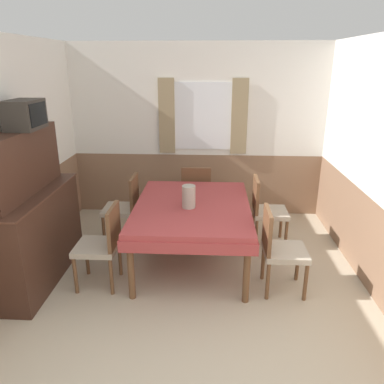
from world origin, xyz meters
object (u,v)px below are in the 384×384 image
Objects in this scene: vase at (189,197)px; chair_left_far at (125,206)px; dining_table at (192,212)px; sideboard at (33,220)px; chair_right_near at (279,247)px; tv at (25,115)px; chair_right_far at (265,208)px; chair_head_window at (196,192)px; chair_left_near at (103,243)px.

chair_left_far is at bearing 144.40° from vase.
sideboard is (-1.70, -0.45, 0.06)m from dining_table.
vase is (-0.96, 0.44, 0.38)m from chair_right_near.
chair_right_near is 0.55× the size of sideboard.
sideboard is at bearing -168.07° from vase.
dining_table is 4.05× the size of tv.
chair_left_far and chair_right_far have the same top height.
chair_head_window and chair_left_near have the same top height.
chair_left_far is 1.16m from vase.
chair_right_far and chair_left_near have the same top height.
chair_right_near is 1.00× the size of chair_left_near.
dining_table is at bearing 14.85° from sideboard.
vase is at bearing -125.60° from chair_left_far.
tv is at bearing -138.87° from chair_head_window.
tv reaches higher than dining_table.
chair_right_near is 3.54× the size of vase.
chair_right_near and chair_right_far have the same top height.
chair_head_window is 0.55× the size of sideboard.
chair_head_window is 1.91m from chair_left_near.
chair_left_far is 1.00× the size of chair_right_far.
chair_head_window is at bearing -57.48° from chair_left_far.
chair_left_far is 1.00× the size of chair_right_near.
vase is (0.89, -0.64, 0.38)m from chair_left_far.
dining_table is 1.93× the size of chair_head_window.
vase is at bearing -63.72° from chair_left_near.
chair_head_window is at bearing 42.97° from sideboard.
chair_left_near is 3.54× the size of vase.
chair_right_far is 2.10× the size of tv.
chair_head_window reaches higher than dining_table.
chair_left_near is at bearing -59.84° from chair_right_far.
chair_head_window is at bearing -150.94° from chair_right_near.
sideboard is at bearing 142.14° from chair_left_far.
tv is (-0.75, -0.87, 1.31)m from chair_left_far.
chair_right_near is 2.63m from sideboard.
chair_left_far is 1.27m from sideboard.
chair_left_far is at bearing 0.00° from chair_left_near.
tv is 1.90m from vase.
chair_left_near is 1.06m from vase.
chair_head_window is at bearing 88.30° from vase.
tv is at bearing 139.37° from chair_left_far.
chair_left_near is at bearing -149.84° from dining_table.
sideboard reaches higher than chair_right_near.
tv reaches higher than chair_left_far.
dining_table is 1.08m from chair_right_far.
chair_left_near is (-0.93, -1.67, 0.00)m from chair_head_window.
sideboard reaches higher than dining_table.
chair_right_near and chair_head_window have the same top height.
chair_left_far is 1.00× the size of chair_head_window.
tv is (-2.60, -0.87, 1.31)m from chair_right_far.
chair_left_near is (-1.86, 0.00, 0.00)m from chair_right_near.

